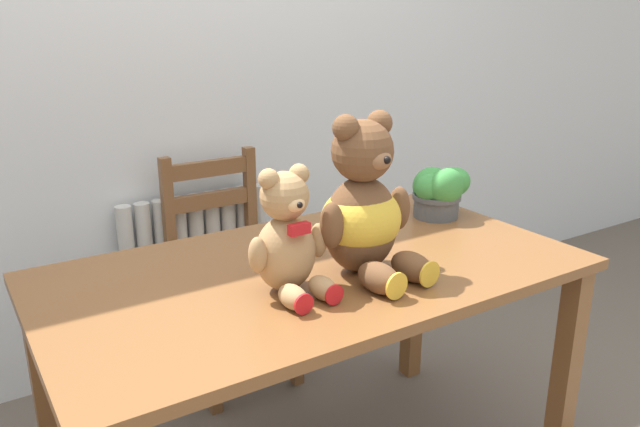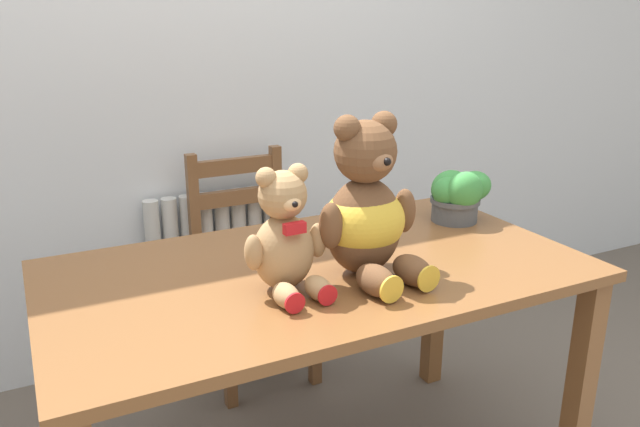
# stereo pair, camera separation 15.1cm
# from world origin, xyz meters

# --- Properties ---
(wall_back) EXTENTS (8.00, 0.04, 2.60)m
(wall_back) POSITION_xyz_m (0.00, 1.40, 1.30)
(wall_back) COLOR silver
(wall_back) RESTS_ON ground_plane
(radiator) EXTENTS (0.63, 0.10, 0.69)m
(radiator) POSITION_xyz_m (0.03, 1.33, 0.31)
(radiator) COLOR beige
(radiator) RESTS_ON ground_plane
(dining_table) EXTENTS (1.41, 0.78, 0.73)m
(dining_table) POSITION_xyz_m (0.00, 0.39, 0.63)
(dining_table) COLOR brown
(dining_table) RESTS_ON ground_plane
(wooden_chair_behind) EXTENTS (0.38, 0.40, 0.87)m
(wooden_chair_behind) POSITION_xyz_m (0.07, 1.14, 0.44)
(wooden_chair_behind) COLOR brown
(wooden_chair_behind) RESTS_ON ground_plane
(teddy_bear_left) EXTENTS (0.21, 0.21, 0.31)m
(teddy_bear_left) POSITION_xyz_m (-0.14, 0.29, 0.86)
(teddy_bear_left) COLOR tan
(teddy_bear_left) RESTS_ON dining_table
(teddy_bear_right) EXTENTS (0.29, 0.31, 0.41)m
(teddy_bear_right) POSITION_xyz_m (0.09, 0.30, 0.89)
(teddy_bear_right) COLOR brown
(teddy_bear_right) RESTS_ON dining_table
(potted_plant) EXTENTS (0.21, 0.18, 0.17)m
(potted_plant) POSITION_xyz_m (0.57, 0.53, 0.82)
(potted_plant) COLOR #4C5156
(potted_plant) RESTS_ON dining_table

